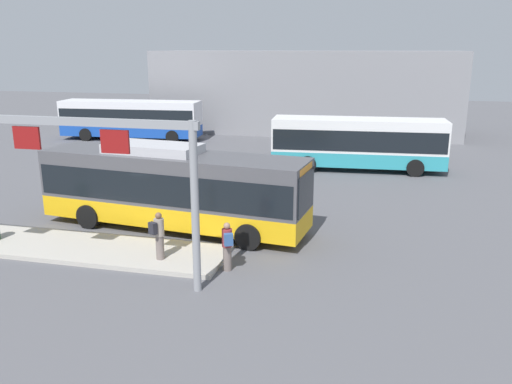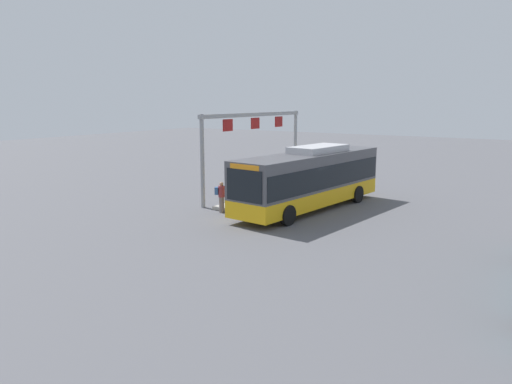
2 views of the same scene
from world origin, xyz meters
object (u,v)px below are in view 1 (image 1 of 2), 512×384
at_px(bus_background_left, 131,117).
at_px(person_waiting_near, 159,235).
at_px(bus_main, 173,185).
at_px(bus_background_right, 358,141).
at_px(person_boarding, 227,245).

relative_size(bus_background_left, person_waiting_near, 6.78).
xyz_separation_m(bus_main, bus_background_right, (6.74, 12.60, -0.03)).
height_order(bus_background_left, person_boarding, bus_background_left).
bearing_deg(bus_background_left, person_boarding, -61.80).
bearing_deg(person_waiting_near, person_boarding, -63.39).
height_order(bus_background_right, person_waiting_near, bus_background_right).
bearing_deg(bus_background_right, bus_main, -121.99).
relative_size(bus_main, person_boarding, 6.73).
distance_m(bus_background_left, bus_background_right, 19.54).
relative_size(bus_background_left, bus_background_right, 1.10).
height_order(bus_main, bus_background_right, bus_main).
height_order(bus_background_left, bus_background_right, same).
xyz_separation_m(bus_background_right, person_waiting_near, (-5.83, -16.16, -0.73)).
bearing_deg(person_boarding, person_waiting_near, 62.06).
xyz_separation_m(bus_main, person_waiting_near, (0.91, -3.57, -0.76)).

